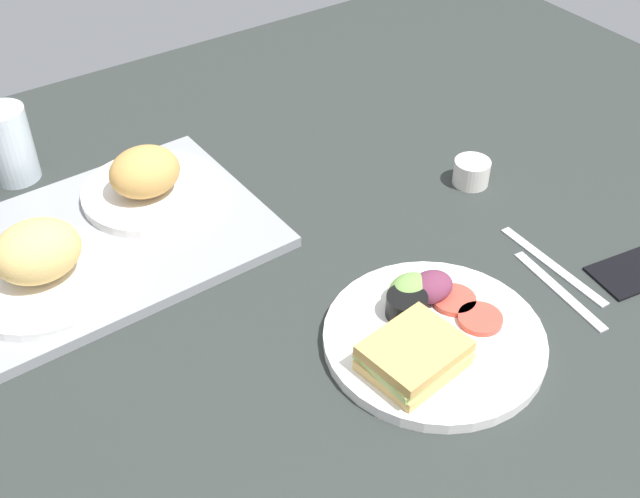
# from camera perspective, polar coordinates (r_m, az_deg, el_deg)

# --- Properties ---
(ground_plane) EXTENTS (1.90, 1.50, 0.03)m
(ground_plane) POSITION_cam_1_polar(r_m,az_deg,el_deg) (1.07, 0.01, -3.49)
(ground_plane) COLOR #282D2B
(serving_tray) EXTENTS (0.46, 0.34, 0.02)m
(serving_tray) POSITION_cam_1_polar(r_m,az_deg,el_deg) (1.17, -15.18, 0.55)
(serving_tray) COLOR gray
(serving_tray) RESTS_ON ground_plane
(bread_plate_near) EXTENTS (0.21, 0.21, 0.09)m
(bread_plate_near) POSITION_cam_1_polar(r_m,az_deg,el_deg) (1.09, -19.35, -0.99)
(bread_plate_near) COLOR white
(bread_plate_near) RESTS_ON serving_tray
(bread_plate_far) EXTENTS (0.21, 0.21, 0.09)m
(bread_plate_far) POSITION_cam_1_polar(r_m,az_deg,el_deg) (1.20, -12.16, 4.74)
(bread_plate_far) COLOR white
(bread_plate_far) RESTS_ON serving_tray
(plate_with_salad) EXTENTS (0.27, 0.27, 0.05)m
(plate_with_salad) POSITION_cam_1_polar(r_m,az_deg,el_deg) (0.99, 7.74, -6.03)
(plate_with_salad) COLOR white
(plate_with_salad) RESTS_ON ground_plane
(drinking_glass) EXTENTS (0.07, 0.07, 0.12)m
(drinking_glass) POSITION_cam_1_polar(r_m,az_deg,el_deg) (1.32, -21.33, 6.97)
(drinking_glass) COLOR silver
(drinking_glass) RESTS_ON ground_plane
(espresso_cup) EXTENTS (0.06, 0.06, 0.04)m
(espresso_cup) POSITION_cam_1_polar(r_m,az_deg,el_deg) (1.26, 10.76, 5.41)
(espresso_cup) COLOR silver
(espresso_cup) RESTS_ON ground_plane
(fork) EXTENTS (0.03, 0.17, 0.01)m
(fork) POSITION_cam_1_polar(r_m,az_deg,el_deg) (1.10, 16.71, -2.78)
(fork) COLOR #B7B7BC
(fork) RESTS_ON ground_plane
(knife) EXTENTS (0.02, 0.19, 0.01)m
(knife) POSITION_cam_1_polar(r_m,az_deg,el_deg) (1.14, 16.27, -1.08)
(knife) COLOR #B7B7BC
(knife) RESTS_ON ground_plane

